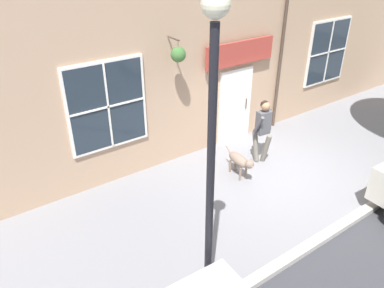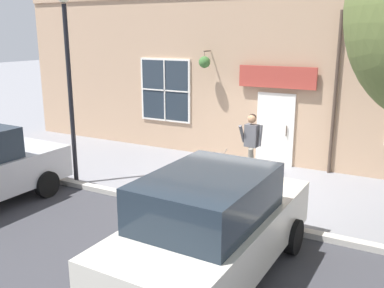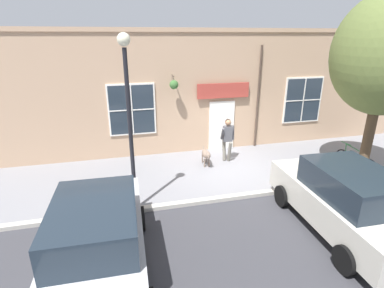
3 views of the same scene
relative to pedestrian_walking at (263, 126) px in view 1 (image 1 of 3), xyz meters
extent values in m
plane|color=gray|center=(0.83, -0.06, -1.02)|extent=(90.00, 90.00, 0.00)
cube|color=#B2ADA3|center=(2.83, -0.06, -0.96)|extent=(0.20, 28.00, 0.12)
cube|color=tan|center=(-1.52, -0.06, 1.37)|extent=(0.30, 18.00, 4.78)
cube|color=white|center=(-1.35, 0.23, 0.03)|extent=(0.10, 1.10, 2.10)
cube|color=#232D38|center=(-1.32, 0.23, -0.02)|extent=(0.03, 0.90, 1.90)
cylinder|color=#47382D|center=(-1.26, 0.58, 0.03)|extent=(0.03, 0.03, 0.30)
cube|color=#AD3D33|center=(-1.25, 0.23, 1.53)|extent=(0.08, 2.20, 0.60)
cylinder|color=#47382D|center=(-1.29, 1.81, 1.13)|extent=(0.09, 0.09, 4.30)
cylinder|color=#47382D|center=(-1.13, -1.87, 2.20)|extent=(0.44, 0.04, 0.04)
cylinder|color=#47382D|center=(-0.95, -1.87, 2.02)|extent=(0.01, 0.01, 0.34)
cone|color=#2D2823|center=(-0.95, -1.87, 1.80)|extent=(0.32, 0.32, 0.18)
sphere|color=#3D6B33|center=(-0.95, -1.87, 1.89)|extent=(0.34, 0.34, 0.34)
cube|color=white|center=(-1.35, -3.47, 0.93)|extent=(0.08, 1.82, 2.02)
cube|color=#232D38|center=(-1.32, -3.47, 0.93)|extent=(0.03, 1.70, 1.90)
cube|color=white|center=(-1.30, -3.47, 0.93)|extent=(0.04, 0.04, 1.90)
cube|color=white|center=(-1.30, -3.47, 0.93)|extent=(0.04, 1.70, 0.04)
cube|color=white|center=(-1.35, 4.03, 0.93)|extent=(0.08, 1.82, 2.02)
cube|color=#232D38|center=(-1.32, 4.03, 0.93)|extent=(0.03, 1.70, 1.90)
cube|color=white|center=(-1.30, 4.03, 0.93)|extent=(0.04, 0.04, 1.90)
cube|color=white|center=(-1.30, 4.03, 0.93)|extent=(0.04, 1.70, 0.04)
cylinder|color=#6B665B|center=(0.11, 0.07, -0.61)|extent=(0.31, 0.16, 0.83)
cylinder|color=#6B665B|center=(-0.12, -0.07, -0.61)|extent=(0.31, 0.16, 0.83)
cube|color=#4C4C51|center=(0.00, 0.00, 0.09)|extent=(0.25, 0.36, 0.60)
sphere|color=#936B4C|center=(0.02, 0.00, 0.55)|extent=(0.23, 0.23, 0.23)
sphere|color=black|center=(-0.01, 0.00, 0.57)|extent=(0.21, 0.21, 0.21)
cylinder|color=#4C4C51|center=(-0.02, 0.23, 0.11)|extent=(0.17, 0.10, 0.57)
cylinder|color=#4C4C51|center=(0.07, -0.24, 0.13)|extent=(0.33, 0.12, 0.52)
ellipsoid|color=#7F6B5B|center=(0.17, -0.91, -0.58)|extent=(0.74, 0.35, 0.25)
cylinder|color=#7F6B5B|center=(0.39, -0.85, -0.86)|extent=(0.06, 0.06, 0.34)
cylinder|color=#7F6B5B|center=(0.38, -1.02, -0.86)|extent=(0.06, 0.06, 0.34)
cylinder|color=#7F6B5B|center=(-0.04, -0.81, -0.86)|extent=(0.06, 0.06, 0.34)
cylinder|color=#7F6B5B|center=(-0.05, -0.97, -0.86)|extent=(0.06, 0.06, 0.34)
sphere|color=#7F6B5B|center=(0.59, -0.96, -0.48)|extent=(0.21, 0.21, 0.21)
cone|color=#7F6B5B|center=(0.70, -0.97, -0.50)|extent=(0.11, 0.10, 0.09)
cone|color=#7F6B5B|center=(0.58, -0.90, -0.38)|extent=(0.06, 0.06, 0.07)
cone|color=#7F6B5B|center=(0.57, -1.00, -0.38)|extent=(0.06, 0.06, 0.07)
cylinder|color=#7F6B5B|center=(-0.27, -0.87, -0.53)|extent=(0.21, 0.06, 0.14)
cylinder|color=black|center=(2.64, -3.73, 1.17)|extent=(0.11, 0.11, 4.39)
sphere|color=beige|center=(2.64, -3.73, 3.55)|extent=(0.32, 0.32, 0.32)
camera|label=1|loc=(5.83, -6.26, 4.17)|focal=35.00mm
camera|label=2|loc=(10.39, 3.77, 2.71)|focal=40.00mm
camera|label=3|loc=(10.24, -3.99, 3.63)|focal=28.00mm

